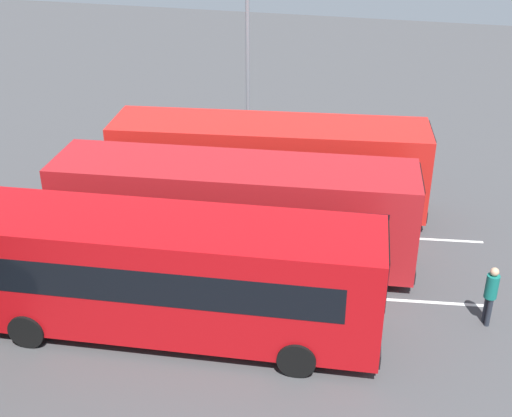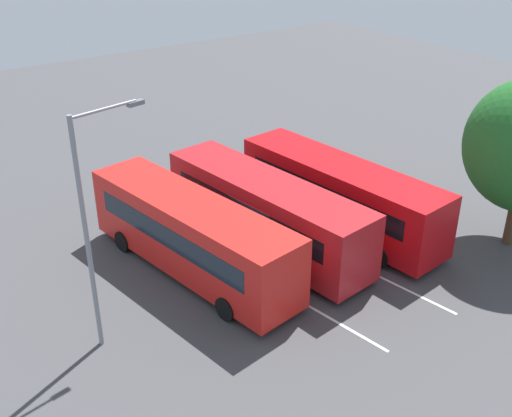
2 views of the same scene
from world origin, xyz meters
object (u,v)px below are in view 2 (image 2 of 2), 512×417
object	(u,v)px
bus_far_left	(340,194)
street_lamp	(92,220)
bus_center_right	(191,234)
pedestrian	(205,165)
bus_center_left	(266,211)

from	to	relation	value
bus_far_left	street_lamp	world-z (taller)	street_lamp
bus_center_right	pedestrian	world-z (taller)	bus_center_right
bus_far_left	pedestrian	size ratio (longest dim) A/B	6.26
bus_center_right	pedestrian	size ratio (longest dim) A/B	6.29
bus_far_left	street_lamp	size ratio (longest dim) A/B	1.30
bus_center_left	pedestrian	size ratio (longest dim) A/B	6.27
bus_center_left	street_lamp	bearing A→B (deg)	96.64
bus_far_left	street_lamp	xyz separation A→B (m)	(-1.34, 11.73, 2.96)
pedestrian	street_lamp	bearing A→B (deg)	-71.08
bus_far_left	bus_center_right	xyz separation A→B (m)	(0.72, 7.15, 0.00)
bus_far_left	bus_center_right	distance (m)	7.18
bus_center_left	pedestrian	xyz separation A→B (m)	(7.09, -1.31, -0.71)
bus_center_right	pedestrian	distance (m)	8.46
street_lamp	bus_far_left	bearing A→B (deg)	-4.33
bus_center_right	street_lamp	distance (m)	5.84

